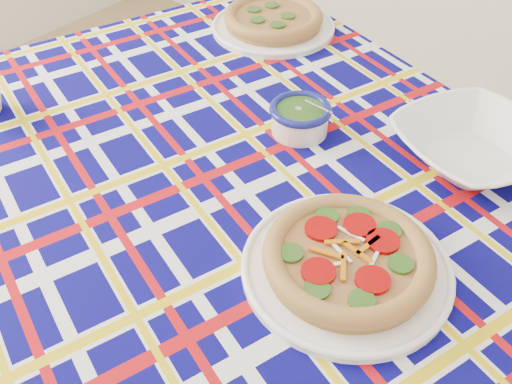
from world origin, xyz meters
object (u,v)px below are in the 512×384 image
Objects in this scene: dining_table at (287,237)px; main_focaccia_plate at (348,257)px; serving_bowl at (473,146)px; pesto_bowl at (300,116)px.

dining_table is 0.21m from main_focaccia_plate.
serving_bowl is at bearing 77.48° from dining_table.
serving_bowl is (0.31, 0.13, -0.00)m from pesto_bowl.
main_focaccia_plate is 0.39m from serving_bowl.
dining_table is at bearing 157.47° from main_focaccia_plate.
dining_table is at bearing -59.50° from pesto_bowl.
serving_bowl reaches higher than main_focaccia_plate.
dining_table is 5.62× the size of main_focaccia_plate.
pesto_bowl is at bearing 139.62° from dining_table.
dining_table is 6.79× the size of serving_bowl.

